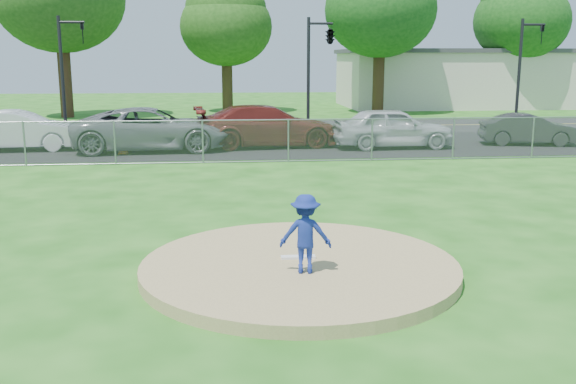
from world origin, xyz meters
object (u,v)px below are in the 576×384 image
tree_center (226,15)px  pitcher (305,234)px  parked_car_white (19,130)px  parked_car_pearl (393,128)px  tree_far_right (522,9)px  traffic_signal_left (66,64)px  traffic_signal_center (328,38)px  parked_car_darkred (267,126)px  commercial_building (450,78)px  traffic_signal_right (524,63)px  parked_car_gray (151,129)px  parked_car_charcoal (529,129)px  traffic_cone (123,144)px

tree_center → pitcher: (1.03, -34.55, -5.63)m
parked_car_white → parked_car_pearl: (14.95, -0.73, 0.04)m
tree_far_right → parked_car_pearl: bearing=-126.0°
tree_far_right → pitcher: bearing=-119.3°
traffic_signal_left → traffic_signal_center: size_ratio=1.00×
parked_car_darkred → commercial_building: bearing=-40.9°
commercial_building → tree_far_right: bearing=-36.9°
parked_car_darkred → tree_center: bearing=-0.9°
pitcher → traffic_signal_right: bearing=-113.5°
tree_center → traffic_signal_center: (4.97, -12.00, -1.86)m
tree_center → traffic_signal_center: size_ratio=1.76×
traffic_signal_left → parked_car_gray: 8.48m
tree_far_right → parked_car_gray: tree_far_right is taller
tree_center → parked_car_pearl: tree_center is taller
commercial_building → tree_center: 17.99m
traffic_signal_right → parked_car_charcoal: size_ratio=1.41×
traffic_signal_center → parked_car_white: 15.12m
pitcher → traffic_cone: 15.99m
commercial_building → traffic_signal_right: size_ratio=2.93×
traffic_signal_left → parked_car_gray: (4.65, -6.64, -2.50)m
pitcher → traffic_cone: (-5.16, 15.13, -0.45)m
commercial_building → parked_car_charcoal: commercial_building is taller
tree_center → parked_car_gray: tree_center is taller
pitcher → parked_car_charcoal: bearing=-116.9°
pitcher → parked_car_darkred: 16.60m
parked_car_charcoal → tree_far_right: bearing=-11.6°
traffic_signal_left → traffic_cone: 8.78m
tree_far_right → parked_car_white: tree_far_right is taller
commercial_building → parked_car_gray: size_ratio=2.67×
parked_car_white → tree_center: bearing=-29.2°
traffic_signal_center → parked_car_gray: size_ratio=0.91×
commercial_building → pitcher: bearing=-112.5°
parked_car_pearl → tree_center: bearing=17.6°
traffic_signal_center → parked_car_darkred: size_ratio=0.94×
traffic_signal_left → parked_car_charcoal: 21.51m
traffic_cone → parked_car_pearl: bearing=3.4°
tree_far_right → parked_car_pearl: tree_far_right is taller
commercial_building → parked_car_pearl: bearing=-114.5°
tree_far_right → pitcher: tree_far_right is taller
traffic_signal_right → parked_car_white: bearing=-165.6°
traffic_cone → parked_car_white: 4.46m
parked_car_gray → tree_far_right: bearing=-54.8°
parked_car_gray → parked_car_charcoal: (15.71, 0.23, -0.20)m
parked_car_gray → parked_car_pearl: 9.72m
parked_car_darkred → pitcher: bearing=172.6°
tree_far_right → parked_car_charcoal: (-8.41, -19.41, -6.39)m
traffic_signal_right → pitcher: traffic_signal_right is taller
tree_far_right → traffic_signal_right: size_ratio=1.92×
commercial_building → parked_car_charcoal: size_ratio=4.12×
traffic_signal_left → parked_car_pearl: 16.09m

